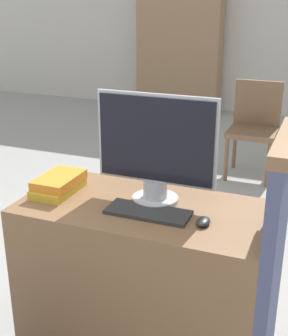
{
  "coord_description": "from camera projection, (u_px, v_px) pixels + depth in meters",
  "views": [
    {
      "loc": [
        0.71,
        -1.47,
        1.64
      ],
      "look_at": [
        0.02,
        0.25,
        0.95
      ],
      "focal_mm": 50.0,
      "sensor_mm": 36.0,
      "label": 1
    }
  ],
  "objects": [
    {
      "name": "mouse",
      "position": [
        203.0,
        221.0,
        1.9
      ],
      "size": [
        0.06,
        0.09,
        0.03
      ],
      "color": "#262626",
      "rests_on": "desk"
    },
    {
      "name": "carrel_divider",
      "position": [
        272.0,
        266.0,
        1.94
      ],
      "size": [
        0.07,
        0.56,
        1.15
      ],
      "color": "#474C70",
      "rests_on": "ground_plane"
    },
    {
      "name": "wall_back",
      "position": [
        284.0,
        13.0,
        6.31
      ],
      "size": [
        12.0,
        0.06,
        2.8
      ],
      "color": "beige",
      "rests_on": "ground_plane"
    },
    {
      "name": "desk",
      "position": [
        143.0,
        279.0,
        2.21
      ],
      "size": [
        1.11,
        0.56,
        0.76
      ],
      "color": "brown",
      "rests_on": "ground_plane"
    },
    {
      "name": "bookshelf_far",
      "position": [
        180.0,
        39.0,
        6.71
      ],
      "size": [
        1.22,
        0.32,
        2.07
      ],
      "color": "#9E7A56",
      "rests_on": "ground_plane"
    },
    {
      "name": "book_stack",
      "position": [
        59.0,
        184.0,
        2.21
      ],
      "size": [
        0.17,
        0.27,
        0.08
      ],
      "color": "gold",
      "rests_on": "desk"
    },
    {
      "name": "monitor",
      "position": [
        156.0,
        150.0,
        2.04
      ],
      "size": [
        0.55,
        0.21,
        0.49
      ],
      "color": "#B7B7BC",
      "rests_on": "desk"
    },
    {
      "name": "far_chair",
      "position": [
        254.0,
        123.0,
        4.39
      ],
      "size": [
        0.44,
        0.44,
        0.89
      ],
      "rotation": [
        0.0,
        0.0,
        -0.58
      ],
      "color": "brown",
      "rests_on": "ground_plane"
    },
    {
      "name": "keyboard",
      "position": [
        148.0,
        212.0,
        2.0
      ],
      "size": [
        0.36,
        0.15,
        0.02
      ],
      "color": "#2D2D2D",
      "rests_on": "desk"
    }
  ]
}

